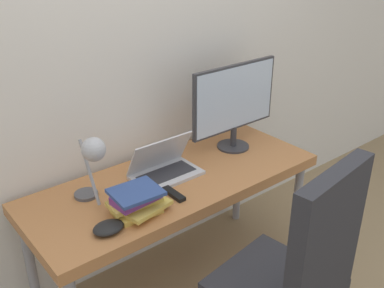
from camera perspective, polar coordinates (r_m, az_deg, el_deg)
wall_back at (r=2.44m, az=-7.91°, el=11.38°), size 8.00×0.05×2.60m
desk at (r=2.40m, az=-2.16°, el=-5.63°), size 1.58×0.63×0.71m
laptop at (r=2.37m, az=-3.55°, el=-3.01°), size 0.36×0.22×0.21m
monitor at (r=2.59m, az=5.43°, el=5.40°), size 0.60×0.19×0.51m
desk_lamp at (r=2.05m, az=-12.55°, el=-1.63°), size 0.12×0.25×0.36m
office_chair at (r=1.98m, az=13.04°, el=-15.74°), size 0.61×0.61×1.12m
book_stack at (r=2.07m, az=-6.99°, el=-7.25°), size 0.28×0.24×0.12m
tv_remote at (r=2.21m, az=-2.35°, el=-6.35°), size 0.04×0.15×0.02m
game_controller at (r=1.99m, az=-10.58°, el=-10.40°), size 0.14×0.11×0.04m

